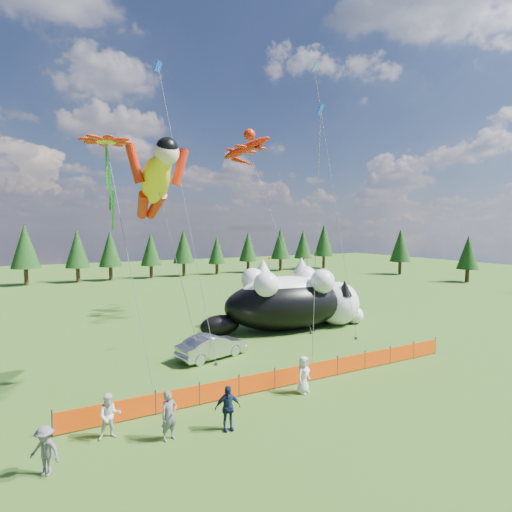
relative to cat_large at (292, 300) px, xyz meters
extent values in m
plane|color=#183C0A|center=(-6.38, -6.73, -2.33)|extent=(160.00, 160.00, 0.00)
cylinder|color=#262626|center=(-17.38, -9.73, -1.78)|extent=(0.06, 0.06, 1.10)
cylinder|color=#262626|center=(-15.38, -9.73, -1.78)|extent=(0.06, 0.06, 1.10)
cylinder|color=#262626|center=(-13.38, -9.73, -1.78)|extent=(0.06, 0.06, 1.10)
cylinder|color=#262626|center=(-11.38, -9.73, -1.78)|extent=(0.06, 0.06, 1.10)
cylinder|color=#262626|center=(-9.38, -9.73, -1.78)|extent=(0.06, 0.06, 1.10)
cylinder|color=#262626|center=(-7.38, -9.73, -1.78)|extent=(0.06, 0.06, 1.10)
cylinder|color=#262626|center=(-5.38, -9.73, -1.78)|extent=(0.06, 0.06, 1.10)
cylinder|color=#262626|center=(-3.38, -9.73, -1.78)|extent=(0.06, 0.06, 1.10)
cylinder|color=#262626|center=(-1.38, -9.73, -1.78)|extent=(0.06, 0.06, 1.10)
cylinder|color=#262626|center=(0.62, -9.73, -1.78)|extent=(0.06, 0.06, 1.10)
cylinder|color=#262626|center=(2.62, -9.73, -1.78)|extent=(0.06, 0.06, 1.10)
cylinder|color=#262626|center=(4.62, -9.73, -1.78)|extent=(0.06, 0.06, 1.10)
cube|color=#FF4505|center=(-16.38, -9.73, -1.83)|extent=(2.00, 0.04, 0.90)
cube|color=#FF4505|center=(-14.38, -9.73, -1.83)|extent=(2.00, 0.04, 0.90)
cube|color=#FF4505|center=(-12.38, -9.73, -1.83)|extent=(2.00, 0.04, 0.90)
cube|color=#FF4505|center=(-10.38, -9.73, -1.83)|extent=(2.00, 0.04, 0.90)
cube|color=#FF4505|center=(-8.38, -9.73, -1.83)|extent=(2.00, 0.04, 0.90)
cube|color=#FF4505|center=(-6.38, -9.73, -1.83)|extent=(2.00, 0.04, 0.90)
cube|color=#FF4505|center=(-4.38, -9.73, -1.83)|extent=(2.00, 0.04, 0.90)
cube|color=#FF4505|center=(-2.38, -9.73, -1.83)|extent=(2.00, 0.04, 0.90)
cube|color=#FF4505|center=(-0.38, -9.73, -1.83)|extent=(2.00, 0.04, 0.90)
cube|color=#FF4505|center=(1.62, -9.73, -1.83)|extent=(2.00, 0.04, 0.90)
cube|color=#FF4505|center=(3.62, -9.73, -1.83)|extent=(2.00, 0.04, 0.90)
ellipsoid|color=black|center=(-0.58, 0.08, -0.30)|extent=(10.70, 6.06, 4.06)
ellipsoid|color=white|center=(-0.58, 0.08, 0.72)|extent=(8.06, 4.38, 2.48)
sphere|color=white|center=(4.11, -0.56, -0.52)|extent=(3.61, 3.61, 3.61)
sphere|color=#CB4F5A|center=(5.64, -0.76, -0.52)|extent=(0.51, 0.51, 0.51)
ellipsoid|color=black|center=(-5.95, 0.81, -1.54)|extent=(3.34, 1.99, 1.58)
cone|color=black|center=(3.97, -1.63, 0.92)|extent=(1.26, 1.26, 1.26)
cone|color=black|center=(4.26, 0.52, 0.92)|extent=(1.26, 1.26, 1.26)
sphere|color=white|center=(2.08, 1.20, 1.62)|extent=(1.90, 1.90, 1.90)
sphere|color=white|center=(1.68, -1.71, 1.62)|extent=(1.90, 1.90, 1.90)
sphere|color=white|center=(-2.62, 1.84, 1.62)|extent=(1.90, 1.90, 1.90)
sphere|color=white|center=(-3.02, -1.07, 1.62)|extent=(1.90, 1.90, 1.90)
ellipsoid|color=black|center=(4.11, 0.00, -1.53)|extent=(4.39, 3.67, 1.60)
ellipsoid|color=white|center=(4.11, 0.00, -1.12)|extent=(3.28, 2.71, 0.98)
sphere|color=white|center=(5.71, -0.97, -1.61)|extent=(1.42, 1.42, 1.42)
sphere|color=#CB4F5A|center=(6.23, -1.28, -1.61)|extent=(0.20, 0.20, 0.20)
ellipsoid|color=black|center=(2.29, 1.11, -2.01)|extent=(1.39, 1.18, 0.62)
cone|color=black|center=(5.49, -1.33, -1.04)|extent=(0.50, 0.50, 0.50)
cone|color=black|center=(5.93, -0.60, -1.04)|extent=(0.50, 0.50, 0.50)
sphere|color=white|center=(5.25, -0.01, -0.77)|extent=(0.75, 0.75, 0.75)
sphere|color=white|center=(4.65, -1.00, -0.77)|extent=(0.75, 0.75, 0.75)
sphere|color=white|center=(3.65, 0.96, -0.77)|extent=(0.75, 0.75, 0.75)
sphere|color=white|center=(3.05, -0.03, -0.77)|extent=(0.75, 0.75, 0.75)
imported|color=silver|center=(-8.42, -3.77, -1.58)|extent=(4.75, 2.65, 1.48)
imported|color=#5A5A5F|center=(-13.42, -12.02, -1.38)|extent=(0.80, 0.64, 1.90)
imported|color=silver|center=(-15.42, -10.85, -1.44)|extent=(0.89, 0.56, 1.77)
imported|color=#16233D|center=(-11.14, -12.39, -1.42)|extent=(1.13, 0.68, 1.82)
imported|color=#5A5A5F|center=(-17.62, -12.29, -1.50)|extent=(1.17, 1.12, 1.66)
imported|color=silver|center=(-6.38, -10.82, -1.41)|extent=(1.05, 0.90, 1.83)
cylinder|color=#595959|center=(-10.89, -5.47, 2.91)|extent=(0.03, 0.03, 11.39)
cube|color=#262626|center=(-9.14, -3.61, -2.25)|extent=(0.15, 0.15, 0.16)
cylinder|color=#595959|center=(-0.18, 2.30, 5.46)|extent=(0.03, 0.03, 17.55)
cube|color=#262626|center=(0.47, -1.96, -2.25)|extent=(0.15, 0.15, 0.16)
cylinder|color=#595959|center=(-13.80, -6.58, 4.13)|extent=(0.03, 0.03, 13.92)
cube|color=#262626|center=(-13.27, -9.47, -2.25)|extent=(0.15, 0.15, 0.16)
cube|color=#178318|center=(-14.34, -3.68, 7.87)|extent=(0.20, 0.20, 4.51)
cylinder|color=#595959|center=(-9.51, -2.20, 7.19)|extent=(0.03, 0.03, 19.67)
cube|color=#262626|center=(-8.69, -5.09, -2.25)|extent=(0.15, 0.15, 0.16)
cylinder|color=#595959|center=(3.48, -0.57, 9.02)|extent=(0.03, 0.03, 23.98)
cube|color=#262626|center=(2.46, -4.73, -2.25)|extent=(0.15, 0.15, 0.16)
cylinder|color=#595959|center=(-3.51, -7.86, 5.38)|extent=(0.03, 0.03, 15.48)
cube|color=#262626|center=(-4.63, -9.08, -2.25)|extent=(0.15, 0.15, 0.16)
camera|label=1|loc=(-17.37, -26.63, 5.77)|focal=28.00mm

